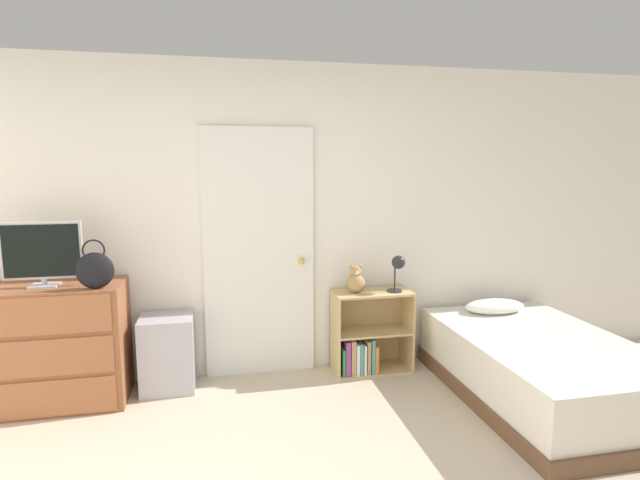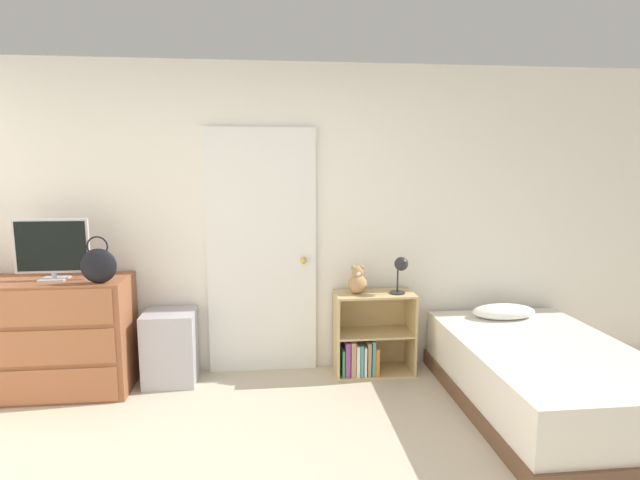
{
  "view_description": "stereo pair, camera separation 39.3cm",
  "coord_description": "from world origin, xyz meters",
  "views": [
    {
      "loc": [
        -0.37,
        -1.99,
        1.74
      ],
      "look_at": [
        0.43,
        1.82,
        1.15
      ],
      "focal_mm": 28.0,
      "sensor_mm": 36.0,
      "label": 1
    },
    {
      "loc": [
        0.01,
        -2.05,
        1.74
      ],
      "look_at": [
        0.43,
        1.82,
        1.15
      ],
      "focal_mm": 28.0,
      "sensor_mm": 36.0,
      "label": 2
    }
  ],
  "objects": [
    {
      "name": "desk_lamp",
      "position": [
        1.09,
        1.84,
        0.91
      ],
      "size": [
        0.14,
        0.14,
        0.31
      ],
      "color": "#262628",
      "rests_on": "bookshelf"
    },
    {
      "name": "handbag",
      "position": [
        -1.2,
        1.62,
        1.02
      ],
      "size": [
        0.25,
        0.1,
        0.35
      ],
      "color": "black",
      "rests_on": "dresser"
    },
    {
      "name": "dresser",
      "position": [
        -1.58,
        1.79,
        0.44
      ],
      "size": [
        1.06,
        0.51,
        0.89
      ],
      "color": "brown",
      "rests_on": "ground_plane"
    },
    {
      "name": "door_closed",
      "position": [
        -0.03,
        2.04,
        1.02
      ],
      "size": [
        0.9,
        0.09,
        2.03
      ],
      "color": "white",
      "rests_on": "ground_plane"
    },
    {
      "name": "teddy_bear",
      "position": [
        0.75,
        1.89,
        0.79
      ],
      "size": [
        0.16,
        0.16,
        0.24
      ],
      "color": "tan",
      "rests_on": "bookshelf"
    },
    {
      "name": "bookshelf",
      "position": [
        0.84,
        1.89,
        0.27
      ],
      "size": [
        0.66,
        0.32,
        0.69
      ],
      "color": "tan",
      "rests_on": "ground_plane"
    },
    {
      "name": "tv",
      "position": [
        -1.57,
        1.77,
        1.13
      ],
      "size": [
        0.53,
        0.16,
        0.46
      ],
      "color": "#B7B7BC",
      "rests_on": "dresser"
    },
    {
      "name": "wall_back",
      "position": [
        0.0,
        2.1,
        1.27
      ],
      "size": [
        10.0,
        0.06,
        2.55
      ],
      "color": "white",
      "rests_on": "ground_plane"
    },
    {
      "name": "storage_bin",
      "position": [
        -0.77,
        1.87,
        0.29
      ],
      "size": [
        0.4,
        0.36,
        0.58
      ],
      "color": "#ADADB7",
      "rests_on": "ground_plane"
    },
    {
      "name": "bed",
      "position": [
        1.97,
        1.14,
        0.24
      ],
      "size": [
        1.18,
        1.84,
        0.58
      ],
      "color": "brown",
      "rests_on": "ground_plane"
    }
  ]
}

